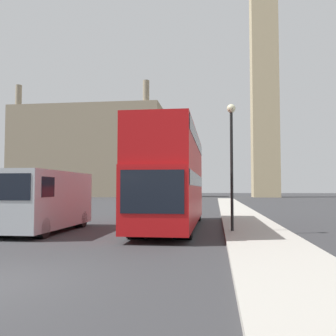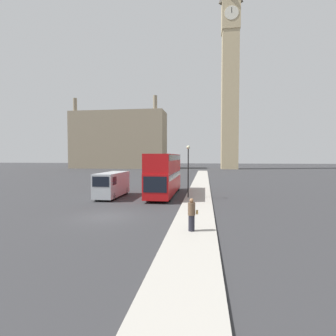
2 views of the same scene
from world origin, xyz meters
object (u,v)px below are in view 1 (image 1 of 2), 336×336
Objects in this scene: parked_sedan at (148,198)px; street_lamp at (232,146)px; red_double_decker_bus at (172,175)px; clock_tower at (264,40)px; white_van at (46,200)px.

street_lamp is at bearing -73.05° from parked_sedan.
street_lamp is (2.75, -2.15, 1.12)m from red_double_decker_bus.
parked_sedan is at bearing -116.01° from clock_tower.
street_lamp is (-10.03, -67.19, -31.10)m from clock_tower.
white_van is at bearing -104.96° from clock_tower.
white_van is at bearing -88.49° from parked_sedan.
street_lamp is at bearing -98.49° from clock_tower.
street_lamp reaches higher than parked_sedan.
red_double_decker_bus is at bearing 141.97° from street_lamp.
clock_tower reaches higher than red_double_decker_bus.
parked_sedan is (-18.78, -38.48, -34.00)m from clock_tower.
white_van is 28.96m from parked_sedan.
street_lamp is 30.15m from parked_sedan.
white_van reaches higher than parked_sedan.
clock_tower is 11.04× the size of white_van.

